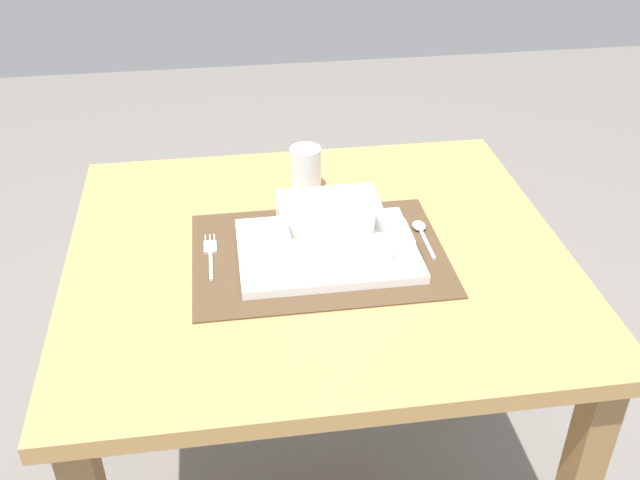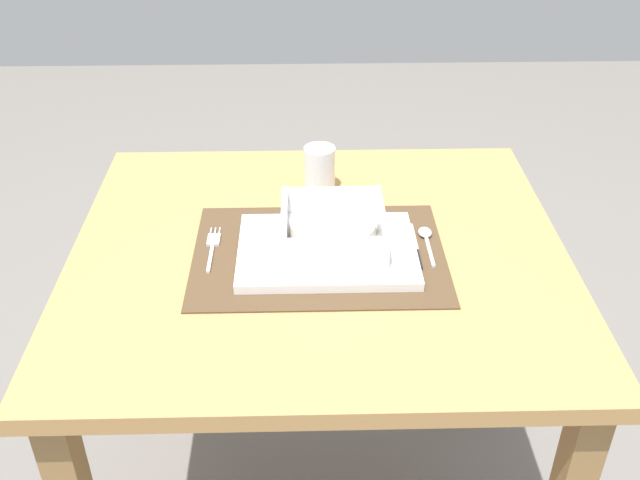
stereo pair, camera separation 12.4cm
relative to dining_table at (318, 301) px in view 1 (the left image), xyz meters
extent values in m
cube|color=#B2844C|center=(0.00, 0.00, 0.10)|extent=(0.86, 0.77, 0.03)
cube|color=olive|center=(-0.38, 0.33, -0.27)|extent=(0.05, 0.05, 0.72)
cube|color=olive|center=(0.38, 0.33, -0.27)|extent=(0.05, 0.05, 0.72)
cube|color=#4C3823|center=(0.00, -0.02, 0.12)|extent=(0.43, 0.31, 0.00)
cube|color=white|center=(0.01, -0.02, 0.13)|extent=(0.30, 0.22, 0.02)
cube|color=white|center=(0.02, 0.00, 0.14)|extent=(0.18, 0.18, 0.01)
cube|color=white|center=(-0.06, 0.00, 0.17)|extent=(0.01, 0.18, 0.05)
cube|color=white|center=(0.11, 0.00, 0.17)|extent=(0.01, 0.18, 0.05)
cube|color=white|center=(0.02, -0.09, 0.17)|extent=(0.16, 0.01, 0.05)
cube|color=white|center=(0.02, 0.08, 0.17)|extent=(0.16, 0.01, 0.05)
cylinder|color=silver|center=(0.02, 0.00, 0.16)|extent=(0.15, 0.15, 0.03)
cube|color=silver|center=(-0.18, -0.03, 0.12)|extent=(0.01, 0.08, 0.00)
cube|color=silver|center=(-0.18, 0.03, 0.12)|extent=(0.02, 0.04, 0.00)
cylinder|color=silver|center=(-0.19, 0.05, 0.12)|extent=(0.00, 0.02, 0.00)
cylinder|color=silver|center=(-0.18, 0.05, 0.12)|extent=(0.00, 0.02, 0.00)
cylinder|color=silver|center=(-0.18, 0.05, 0.12)|extent=(0.00, 0.02, 0.00)
cube|color=silver|center=(0.19, -0.02, 0.12)|extent=(0.01, 0.09, 0.00)
ellipsoid|color=silver|center=(0.19, 0.04, 0.12)|extent=(0.02, 0.03, 0.01)
cube|color=black|center=(0.16, -0.04, 0.12)|extent=(0.01, 0.06, 0.01)
cube|color=silver|center=(0.16, 0.03, 0.12)|extent=(0.01, 0.08, 0.00)
cube|color=#59331E|center=(0.15, -0.06, 0.12)|extent=(0.01, 0.05, 0.01)
cube|color=silver|center=(0.15, 0.00, 0.12)|extent=(0.01, 0.08, 0.00)
cylinder|color=white|center=(0.01, 0.21, 0.16)|extent=(0.06, 0.06, 0.09)
cylinder|color=gold|center=(0.01, 0.21, 0.14)|extent=(0.05, 0.05, 0.05)
camera|label=1|loc=(-0.15, -1.04, 0.83)|focal=41.29mm
camera|label=2|loc=(-0.02, -1.05, 0.83)|focal=41.29mm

